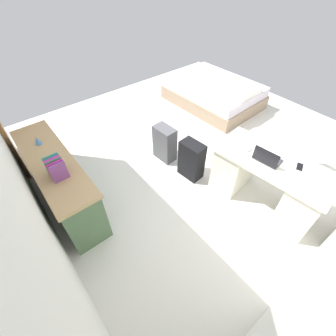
{
  "coord_description": "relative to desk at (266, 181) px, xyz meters",
  "views": [
    {
      "loc": [
        -2.07,
        2.29,
        2.72
      ],
      "look_at": [
        -0.41,
        0.95,
        0.6
      ],
      "focal_mm": 25.26,
      "sensor_mm": 36.0,
      "label": 1
    }
  ],
  "objects": [
    {
      "name": "laptop",
      "position": [
        0.08,
        0.08,
        0.4
      ],
      "size": [
        0.33,
        0.26,
        0.21
      ],
      "color": "#333338",
      "rests_on": "desk"
    },
    {
      "name": "office_chair",
      "position": [
        0.02,
        -0.88,
        0.03
      ],
      "size": [
        0.52,
        0.52,
        0.94
      ],
      "color": "black",
      "rests_on": "ground_plane"
    },
    {
      "name": "desk",
      "position": [
        0.0,
        0.0,
        0.0
      ],
      "size": [
        1.51,
        0.83,
        0.75
      ],
      "color": "silver",
      "rests_on": "ground_plane"
    },
    {
      "name": "computer_mouse",
      "position": [
        0.34,
        0.07,
        0.37
      ],
      "size": [
        0.07,
        0.11,
        0.03
      ],
      "primitive_type": "ellipsoid",
      "rotation": [
        0.0,
        0.0,
        0.12
      ],
      "color": "white",
      "rests_on": "desk"
    },
    {
      "name": "suitcase_black",
      "position": [
        0.99,
        0.43,
        -0.08
      ],
      "size": [
        0.38,
        0.25,
        0.62
      ],
      "primitive_type": "cube",
      "rotation": [
        0.0,
        0.0,
        0.1
      ],
      "color": "black",
      "rests_on": "ground_plane"
    },
    {
      "name": "book_row",
      "position": [
        1.38,
        2.13,
        0.52
      ],
      "size": [
        0.23,
        0.17,
        0.23
      ],
      "color": "#773E7F",
      "rests_on": "credenza"
    },
    {
      "name": "ground_plane",
      "position": [
        1.26,
        0.04,
        -0.39
      ],
      "size": [
        5.95,
        5.95,
        0.0
      ],
      "primitive_type": "plane",
      "color": "silver"
    },
    {
      "name": "cell_phone_near_laptop",
      "position": [
        -0.24,
        -0.15,
        0.36
      ],
      "size": [
        0.11,
        0.15,
        0.01
      ],
      "primitive_type": "cube",
      "rotation": [
        0.0,
        0.0,
        0.4
      ],
      "color": "black",
      "rests_on": "desk"
    },
    {
      "name": "credenza",
      "position": [
        1.7,
        2.13,
        0.01
      ],
      "size": [
        1.8,
        0.48,
        0.8
      ],
      "color": "#4C6B47",
      "rests_on": "ground_plane"
    },
    {
      "name": "suitcase_spare_grey",
      "position": [
        1.56,
        0.49,
        -0.09
      ],
      "size": [
        0.38,
        0.25,
        0.6
      ],
      "primitive_type": "cube",
      "rotation": [
        0.0,
        0.0,
        0.07
      ],
      "color": "#4C4C51",
      "rests_on": "ground_plane"
    },
    {
      "name": "figurine_small",
      "position": [
        2.08,
        2.13,
        0.46
      ],
      "size": [
        0.08,
        0.08,
        0.11
      ],
      "primitive_type": "cone",
      "color": "#4C7FBF",
      "rests_on": "credenza"
    },
    {
      "name": "bed",
      "position": [
        2.31,
        -1.48,
        -0.15
      ],
      "size": [
        1.96,
        1.48,
        0.58
      ],
      "color": "gray",
      "rests_on": "ground_plane"
    }
  ]
}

